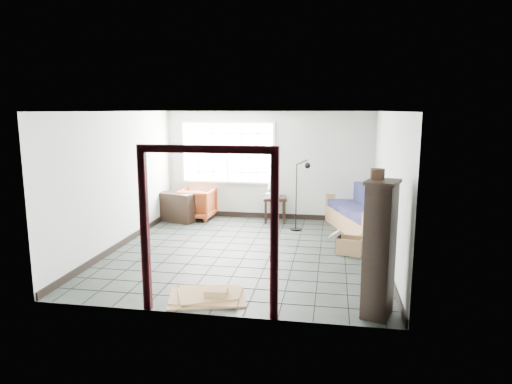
% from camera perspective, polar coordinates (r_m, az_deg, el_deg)
% --- Properties ---
extents(ground, '(5.50, 5.50, 0.00)m').
position_cam_1_polar(ground, '(8.67, -1.05, -7.41)').
color(ground, black).
rests_on(ground, ground).
extents(room_shell, '(5.02, 5.52, 2.61)m').
position_cam_1_polar(room_shell, '(8.34, -1.05, 3.71)').
color(room_shell, '#B4BBB3').
rests_on(room_shell, ground).
extents(window_panel, '(2.32, 0.08, 1.52)m').
position_cam_1_polar(window_panel, '(11.16, -3.56, 4.93)').
color(window_panel, silver).
rests_on(window_panel, ground).
extents(doorway_trim, '(1.80, 0.08, 2.20)m').
position_cam_1_polar(doorway_trim, '(5.77, -6.07, -2.30)').
color(doorway_trim, '#360C11').
rests_on(doorway_trim, ground).
extents(futon_sofa, '(1.52, 2.31, 0.96)m').
position_cam_1_polar(futon_sofa, '(10.27, 13.18, -2.86)').
color(futon_sofa, olive).
rests_on(futon_sofa, ground).
extents(armchair, '(0.82, 0.78, 0.81)m').
position_cam_1_polar(armchair, '(11.23, -7.35, -1.27)').
color(armchair, maroon).
rests_on(armchair, ground).
extents(side_table, '(0.62, 0.62, 0.60)m').
position_cam_1_polar(side_table, '(10.81, 2.37, -1.16)').
color(side_table, black).
rests_on(side_table, ground).
extents(table_lamp, '(0.25, 0.25, 0.37)m').
position_cam_1_polar(table_lamp, '(10.78, 2.09, 0.77)').
color(table_lamp, black).
rests_on(table_lamp, side_table).
extents(projector, '(0.33, 0.29, 0.10)m').
position_cam_1_polar(projector, '(10.72, 2.04, -0.41)').
color(projector, silver).
rests_on(projector, side_table).
extents(floor_lamp, '(0.45, 0.27, 1.58)m').
position_cam_1_polar(floor_lamp, '(9.97, 5.69, -0.12)').
color(floor_lamp, black).
rests_on(floor_lamp, ground).
extents(console_shelf, '(0.95, 0.60, 0.69)m').
position_cam_1_polar(console_shelf, '(11.00, -9.95, -1.90)').
color(console_shelf, black).
rests_on(console_shelf, ground).
extents(tall_shelf, '(0.51, 0.58, 1.77)m').
position_cam_1_polar(tall_shelf, '(6.00, 15.19, -6.83)').
color(tall_shelf, black).
rests_on(tall_shelf, ground).
extents(pot, '(0.18, 0.18, 0.13)m').
position_cam_1_polar(pot, '(5.86, 14.94, 2.18)').
color(pot, black).
rests_on(pot, tall_shelf).
extents(open_box, '(0.81, 0.54, 0.42)m').
position_cam_1_polar(open_box, '(8.67, 11.69, -6.55)').
color(open_box, olive).
rests_on(open_box, ground).
extents(cardboard_pile, '(1.23, 1.01, 0.16)m').
position_cam_1_polar(cardboard_pile, '(6.64, -5.96, -12.75)').
color(cardboard_pile, olive).
rests_on(cardboard_pile, ground).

